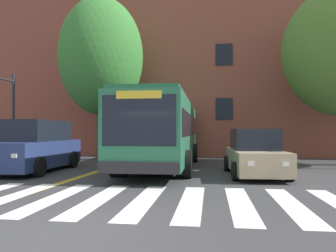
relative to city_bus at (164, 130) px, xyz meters
The scene contains 9 objects.
ground_plane 10.36m from the city_bus, 89.56° to the right, with size 120.00×120.00×0.00m, color #38383A.
crosswalk 7.69m from the city_bus, 83.14° to the right, with size 10.03×4.49×0.01m.
lane_line_yellow_inner 7.26m from the city_bus, 111.23° to the left, with size 0.12×36.00×0.01m, color gold.
lane_line_yellow_outer 7.21m from the city_bus, 110.01° to the left, with size 0.12×36.00×0.01m, color gold.
city_bus is the anchor object (origin of this frame).
car_navy_near_lane 5.69m from the city_bus, 153.16° to the right, with size 2.41×5.27×2.17m.
car_tan_far_lane 4.68m from the city_bus, 29.26° to the right, with size 2.38×4.66×1.80m.
street_tree_curbside_small 7.11m from the city_bus, 143.21° to the left, with size 6.79×6.69×9.79m.
building_facade 12.11m from the city_bus, 75.40° to the left, with size 42.85×9.13×12.70m.
Camera 1 is at (2.78, -5.10, 1.72)m, focal length 35.00 mm.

